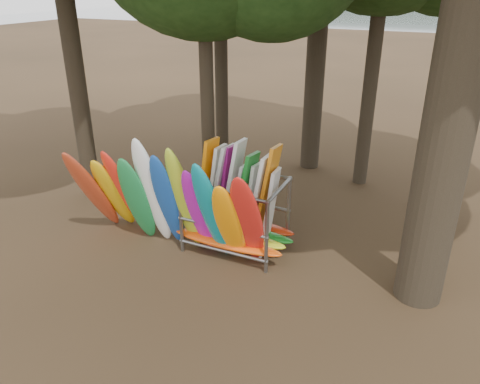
% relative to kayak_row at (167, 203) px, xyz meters
% --- Properties ---
extents(ground, '(120.00, 120.00, 0.00)m').
position_rel_kayak_row_xyz_m(ground, '(1.03, -0.25, -1.35)').
color(ground, '#47331E').
rests_on(ground, ground).
extents(lake, '(160.00, 160.00, 0.00)m').
position_rel_kayak_row_xyz_m(lake, '(1.03, 59.75, -1.35)').
color(lake, gray).
rests_on(lake, ground).
extents(far_shore, '(160.00, 4.00, 4.00)m').
position_rel_kayak_row_xyz_m(far_shore, '(1.03, 109.75, 0.65)').
color(far_shore, black).
rests_on(far_shore, ground).
extents(kayak_row, '(5.24, 2.00, 3.18)m').
position_rel_kayak_row_xyz_m(kayak_row, '(0.00, 0.00, 0.00)').
color(kayak_row, '#AF371B').
rests_on(kayak_row, ground).
extents(storage_rack, '(3.03, 1.62, 2.88)m').
position_rel_kayak_row_xyz_m(storage_rack, '(1.45, 0.90, -0.43)').
color(storage_rack, slate).
rests_on(storage_rack, ground).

